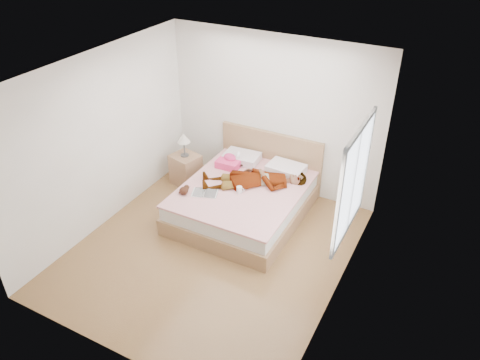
{
  "coord_description": "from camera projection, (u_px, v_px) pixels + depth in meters",
  "views": [
    {
      "loc": [
        2.74,
        -4.36,
        4.38
      ],
      "look_at": [
        0.0,
        0.85,
        0.7
      ],
      "focal_mm": 35.0,
      "sensor_mm": 36.0,
      "label": 1
    }
  ],
  "objects": [
    {
      "name": "woman",
      "position": [
        255.0,
        177.0,
        7.17
      ],
      "size": [
        1.72,
        1.36,
        0.22
      ],
      "primitive_type": "imported",
      "rotation": [
        0.0,
        0.0,
        -1.03
      ],
      "color": "white",
      "rests_on": "bed"
    },
    {
      "name": "phone",
      "position": [
        239.0,
        154.0,
        7.63
      ],
      "size": [
        0.09,
        0.11,
        0.05
      ],
      "primitive_type": "cube",
      "rotation": [
        0.44,
        0.0,
        0.54
      ],
      "color": "silver",
      "rests_on": "bed"
    },
    {
      "name": "nightstand",
      "position": [
        186.0,
        167.0,
        8.01
      ],
      "size": [
        0.53,
        0.49,
        0.96
      ],
      "color": "brown",
      "rests_on": "ground"
    },
    {
      "name": "hair",
      "position": [
        236.0,
        160.0,
        7.77
      ],
      "size": [
        0.45,
        0.55,
        0.08
      ],
      "primitive_type": "ellipsoid",
      "rotation": [
        0.0,
        0.0,
        0.01
      ],
      "color": "black",
      "rests_on": "bed"
    },
    {
      "name": "magazine",
      "position": [
        205.0,
        193.0,
        6.98
      ],
      "size": [
        0.44,
        0.36,
        0.02
      ],
      "color": "white",
      "rests_on": "bed"
    },
    {
      "name": "ground",
      "position": [
        212.0,
        249.0,
        6.67
      ],
      "size": [
        4.0,
        4.0,
        0.0
      ],
      "primitive_type": "plane",
      "color": "#4E2E18",
      "rests_on": "ground"
    },
    {
      "name": "bed",
      "position": [
        246.0,
        197.0,
        7.3
      ],
      "size": [
        1.8,
        2.08,
        1.0
      ],
      "color": "olive",
      "rests_on": "ground"
    },
    {
      "name": "plush_toy",
      "position": [
        184.0,
        190.0,
        6.95
      ],
      "size": [
        0.13,
        0.2,
        0.11
      ],
      "color": "#31190D",
      "rests_on": "bed"
    },
    {
      "name": "room_shell",
      "position": [
        353.0,
        182.0,
        5.4
      ],
      "size": [
        4.0,
        4.0,
        4.0
      ],
      "color": "white",
      "rests_on": "ground"
    },
    {
      "name": "coffee_mug",
      "position": [
        240.0,
        190.0,
        6.98
      ],
      "size": [
        0.13,
        0.1,
        0.1
      ],
      "color": "white",
      "rests_on": "bed"
    },
    {
      "name": "towel",
      "position": [
        229.0,
        162.0,
        7.62
      ],
      "size": [
        0.39,
        0.33,
        0.2
      ],
      "color": "#FB4469",
      "rests_on": "bed"
    }
  ]
}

